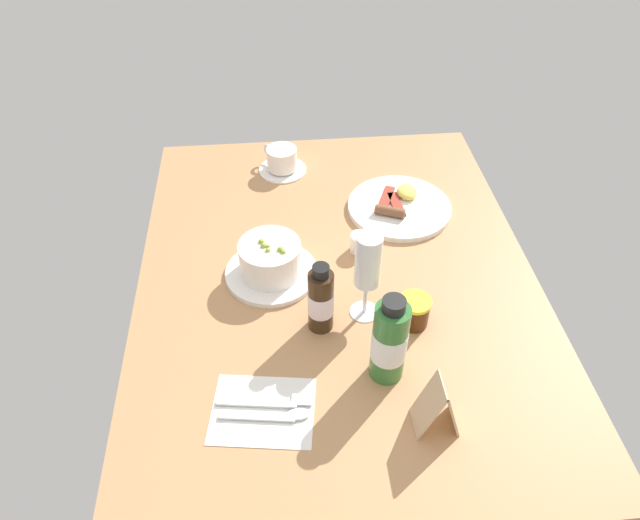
{
  "coord_description": "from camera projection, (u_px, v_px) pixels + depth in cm",
  "views": [
    {
      "loc": [
        87.34,
        -11.94,
        86.71
      ],
      "look_at": [
        -0.61,
        -3.67,
        4.42
      ],
      "focal_mm": 32.66,
      "sensor_mm": 36.0,
      "label": 1
    }
  ],
  "objects": [
    {
      "name": "porridge_bowl",
      "position": [
        270.0,
        261.0,
        1.21
      ],
      "size": [
        19.51,
        19.51,
        9.22
      ],
      "color": "white",
      "rests_on": "ground_plane"
    },
    {
      "name": "sauce_bottle_brown",
      "position": [
        321.0,
        300.0,
        1.09
      ],
      "size": [
        4.98,
        4.98,
        15.72
      ],
      "color": "#382314",
      "rests_on": "ground_plane"
    },
    {
      "name": "coffee_cup",
      "position": [
        282.0,
        160.0,
        1.5
      ],
      "size": [
        12.38,
        12.38,
        6.52
      ],
      "color": "white",
      "rests_on": "ground_plane"
    },
    {
      "name": "menu_card",
      "position": [
        438.0,
        404.0,
        0.94
      ],
      "size": [
        5.83,
        7.27,
        11.28
      ],
      "color": "#CFAE86",
      "rests_on": "ground_plane"
    },
    {
      "name": "wine_glass",
      "position": [
        368.0,
        265.0,
        1.07
      ],
      "size": [
        5.85,
        5.85,
        19.78
      ],
      "color": "white",
      "rests_on": "ground_plane"
    },
    {
      "name": "ground_plane",
      "position": [
        337.0,
        281.0,
        1.25
      ],
      "size": [
        110.0,
        84.0,
        3.0
      ],
      "primitive_type": "cube",
      "color": "#B27F51"
    },
    {
      "name": "cutlery_setting",
      "position": [
        265.0,
        410.0,
        0.99
      ],
      "size": [
        16.35,
        19.34,
        0.9
      ],
      "color": "white",
      "rests_on": "ground_plane"
    },
    {
      "name": "creamer_jug",
      "position": [
        359.0,
        242.0,
        1.28
      ],
      "size": [
        4.88,
        4.35,
        4.96
      ],
      "color": "white",
      "rests_on": "ground_plane"
    },
    {
      "name": "sauce_bottle_green",
      "position": [
        389.0,
        341.0,
        1.0
      ],
      "size": [
        6.26,
        6.26,
        18.83
      ],
      "color": "#337233",
      "rests_on": "ground_plane"
    },
    {
      "name": "jam_jar",
      "position": [
        414.0,
        311.0,
        1.12
      ],
      "size": [
        6.16,
        6.16,
        6.29
      ],
      "color": "#47220C",
      "rests_on": "ground_plane"
    },
    {
      "name": "breakfast_plate",
      "position": [
        399.0,
        206.0,
        1.4
      ],
      "size": [
        24.73,
        24.73,
        3.7
      ],
      "color": "white",
      "rests_on": "ground_plane"
    }
  ]
}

